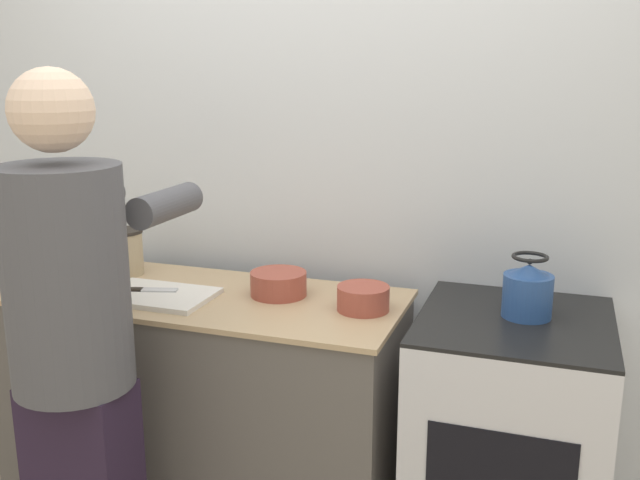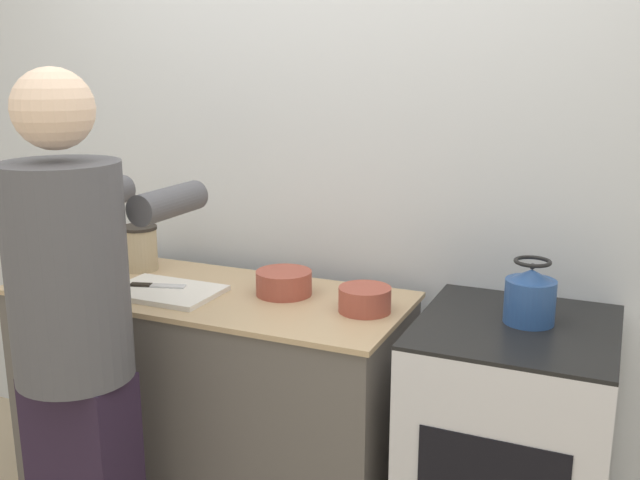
# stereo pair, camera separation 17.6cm
# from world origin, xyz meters

# --- Properties ---
(wall_back) EXTENTS (8.00, 0.05, 2.60)m
(wall_back) POSITION_xyz_m (0.00, 0.69, 1.30)
(wall_back) COLOR silver
(wall_back) RESTS_ON ground_plane
(counter) EXTENTS (1.43, 0.58, 0.89)m
(counter) POSITION_xyz_m (-0.33, 0.28, 0.44)
(counter) COLOR #5B5651
(counter) RESTS_ON ground_plane
(oven) EXTENTS (0.58, 0.62, 0.91)m
(oven) POSITION_xyz_m (0.74, 0.31, 0.46)
(oven) COLOR silver
(oven) RESTS_ON ground_plane
(person) EXTENTS (0.39, 0.62, 1.66)m
(person) POSITION_xyz_m (-0.44, -0.24, 0.90)
(person) COLOR #271B2E
(person) RESTS_ON ground_plane
(cutting_board) EXTENTS (0.37, 0.26, 0.02)m
(cutting_board) POSITION_xyz_m (-0.44, 0.19, 0.90)
(cutting_board) COLOR silver
(cutting_board) RESTS_ON counter
(knife) EXTENTS (0.20, 0.09, 0.01)m
(knife) POSITION_xyz_m (-0.48, 0.20, 0.91)
(knife) COLOR silver
(knife) RESTS_ON cutting_board
(kettle) EXTENTS (0.15, 0.15, 0.20)m
(kettle) POSITION_xyz_m (0.77, 0.34, 0.99)
(kettle) COLOR #284C8C
(kettle) RESTS_ON oven
(bowl_prep) EXTENTS (0.17, 0.17, 0.08)m
(bowl_prep) POSITION_xyz_m (0.26, 0.30, 0.93)
(bowl_prep) COLOR #9E4738
(bowl_prep) RESTS_ON counter
(bowl_mixing) EXTENTS (0.19, 0.19, 0.08)m
(bowl_mixing) POSITION_xyz_m (-0.06, 0.35, 0.93)
(bowl_mixing) COLOR #9E4738
(bowl_mixing) RESTS_ON counter
(canister_jar) EXTENTS (0.14, 0.14, 0.17)m
(canister_jar) POSITION_xyz_m (-0.70, 0.40, 0.98)
(canister_jar) COLOR tan
(canister_jar) RESTS_ON counter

